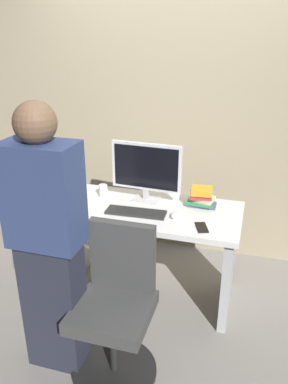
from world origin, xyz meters
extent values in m
plane|color=gray|center=(0.00, 0.00, 0.00)|extent=(9.00, 9.00, 0.00)
cube|color=tan|center=(0.00, 0.87, 1.50)|extent=(6.40, 0.10, 3.00)
cube|color=white|center=(0.00, 0.00, 0.73)|extent=(1.39, 0.66, 0.04)
cube|color=#B2B2B7|center=(-0.63, 0.00, 0.35)|extent=(0.06, 0.58, 0.71)
cube|color=#B2B2B7|center=(0.63, 0.00, 0.35)|extent=(0.06, 0.58, 0.71)
cylinder|color=black|center=(0.04, -0.81, 0.01)|extent=(0.52, 0.52, 0.03)
cylinder|color=black|center=(0.04, -0.81, 0.23)|extent=(0.05, 0.05, 0.39)
cube|color=#3F3F3F|center=(0.04, -0.81, 0.46)|extent=(0.44, 0.44, 0.08)
cube|color=#3F3F3F|center=(0.04, -0.62, 0.72)|extent=(0.40, 0.06, 0.44)
cube|color=#262838|center=(-0.33, -0.81, 0.42)|extent=(0.34, 0.20, 0.85)
cube|color=navy|center=(-0.33, -0.81, 1.14)|extent=(0.40, 0.24, 0.58)
sphere|color=brown|center=(-0.33, -0.81, 1.53)|extent=(0.22, 0.22, 0.22)
cube|color=silver|center=(-0.04, 0.13, 0.75)|extent=(0.21, 0.15, 0.02)
cube|color=silver|center=(-0.04, 0.13, 0.80)|extent=(0.04, 0.03, 0.08)
cube|color=silver|center=(-0.04, 0.13, 1.02)|extent=(0.54, 0.07, 0.36)
cube|color=black|center=(-0.04, 0.12, 1.02)|extent=(0.50, 0.04, 0.32)
cube|color=#262626|center=(-0.04, -0.11, 0.76)|extent=(0.44, 0.15, 0.02)
ellipsoid|color=white|center=(0.24, -0.08, 0.76)|extent=(0.06, 0.10, 0.03)
cylinder|color=#D84C3F|center=(-0.50, -0.11, 0.79)|extent=(0.08, 0.08, 0.09)
cylinder|color=white|center=(-0.39, 0.12, 0.79)|extent=(0.07, 0.07, 0.09)
cube|color=#594C72|center=(0.39, 0.16, 0.76)|extent=(0.21, 0.12, 0.02)
cube|color=#338C59|center=(0.38, 0.16, 0.78)|extent=(0.20, 0.15, 0.02)
cube|color=beige|center=(0.39, 0.17, 0.80)|extent=(0.19, 0.17, 0.03)
cube|color=red|center=(0.38, 0.16, 0.83)|extent=(0.17, 0.15, 0.03)
cube|color=gold|center=(0.38, 0.15, 0.87)|extent=(0.16, 0.16, 0.04)
cube|color=black|center=(0.44, -0.19, 0.75)|extent=(0.11, 0.16, 0.01)
camera|label=1|loc=(0.71, -2.44, 1.93)|focal=35.63mm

